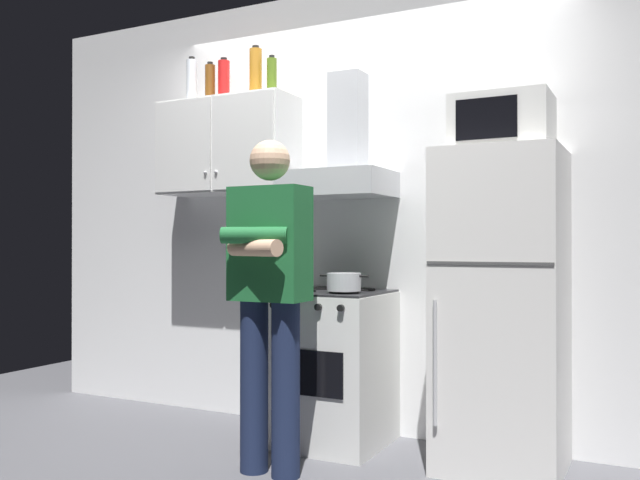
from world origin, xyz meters
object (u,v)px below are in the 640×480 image
object	(u,v)px
upper_cabinet	(227,147)
microwave	(502,124)
refrigerator	(502,309)
bottle_olive_oil	(272,76)
range_hood	(341,164)
bottle_soda_red	(224,81)
cooking_pot	(344,282)
stove_oven	(332,367)
bottle_liquor_amber	(256,72)
bottle_vodka_clear	(192,81)
person_standing	(269,290)
bottle_beer_brown	(210,84)

from	to	relation	value
upper_cabinet	microwave	world-z (taller)	upper_cabinet
refrigerator	bottle_olive_oil	xyz separation A→B (m)	(-1.43, 0.14, 1.37)
range_hood	bottle_soda_red	xyz separation A→B (m)	(-0.86, 0.04, 0.59)
upper_cabinet	bottle_olive_oil	bearing A→B (deg)	2.92
range_hood	bottle_soda_red	world-z (taller)	bottle_soda_red
upper_cabinet	cooking_pot	world-z (taller)	upper_cabinet
stove_oven	bottle_liquor_amber	distance (m)	1.87
bottle_soda_red	bottle_vodka_clear	size ratio (longest dim) A/B	0.95
bottle_liquor_amber	microwave	bearing A→B (deg)	-4.05
refrigerator	bottle_liquor_amber	distance (m)	2.09
person_standing	refrigerator	bearing A→B (deg)	31.23
stove_oven	upper_cabinet	bearing A→B (deg)	171.10
refrigerator	cooking_pot	size ratio (longest dim) A/B	5.58
cooking_pot	bottle_beer_brown	distance (m)	1.68
cooking_pot	bottle_vodka_clear	size ratio (longest dim) A/B	0.95
refrigerator	range_hood	bearing A→B (deg)	172.45
stove_oven	bottle_olive_oil	bearing A→B (deg)	163.61
bottle_liquor_amber	person_standing	bearing A→B (deg)	-53.62
refrigerator	bottle_beer_brown	size ratio (longest dim) A/B	6.01
microwave	bottle_vodka_clear	world-z (taller)	bottle_vodka_clear
refrigerator	bottle_soda_red	xyz separation A→B (m)	(-1.81, 0.16, 1.39)
refrigerator	microwave	size ratio (longest dim) A/B	3.33
upper_cabinet	person_standing	distance (m)	1.35
stove_oven	range_hood	bearing A→B (deg)	90.00
microwave	refrigerator	bearing A→B (deg)	-89.10
range_hood	cooking_pot	distance (m)	0.73
range_hood	bottle_olive_oil	size ratio (longest dim) A/B	3.03
bottle_soda_red	bottle_vodka_clear	world-z (taller)	bottle_vodka_clear
upper_cabinet	bottle_olive_oil	distance (m)	0.53
bottle_liquor_amber	bottle_vodka_clear	xyz separation A→B (m)	(-0.47, -0.03, -0.01)
upper_cabinet	bottle_vodka_clear	world-z (taller)	bottle_vodka_clear
cooking_pot	bottle_vodka_clear	world-z (taller)	bottle_vodka_clear
stove_oven	bottle_soda_red	world-z (taller)	bottle_soda_red
upper_cabinet	refrigerator	bearing A→B (deg)	-4.07
bottle_beer_brown	bottle_liquor_amber	world-z (taller)	bottle_liquor_amber
cooking_pot	bottle_soda_red	distance (m)	1.63
range_hood	upper_cabinet	bearing A→B (deg)	-179.91
cooking_pot	bottle_beer_brown	bearing A→B (deg)	165.98
bottle_vodka_clear	person_standing	bearing A→B (deg)	-34.89
bottle_beer_brown	bottle_liquor_amber	bearing A→B (deg)	-3.72
person_standing	bottle_vodka_clear	size ratio (longest dim) A/B	5.45
cooking_pot	bottle_soda_red	bearing A→B (deg)	163.97
bottle_olive_oil	bottle_vodka_clear	size ratio (longest dim) A/B	0.82
refrigerator	bottle_liquor_amber	bearing A→B (deg)	175.27
person_standing	bottle_beer_brown	xyz separation A→B (m)	(-0.91, 0.76, 1.28)
bottle_beer_brown	bottle_vodka_clear	xyz separation A→B (m)	(-0.11, -0.05, 0.02)
cooking_pot	bottle_liquor_amber	world-z (taller)	bottle_liquor_amber
bottle_olive_oil	bottle_liquor_amber	world-z (taller)	bottle_liquor_amber
stove_oven	refrigerator	world-z (taller)	refrigerator
cooking_pot	bottle_olive_oil	bearing A→B (deg)	156.91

